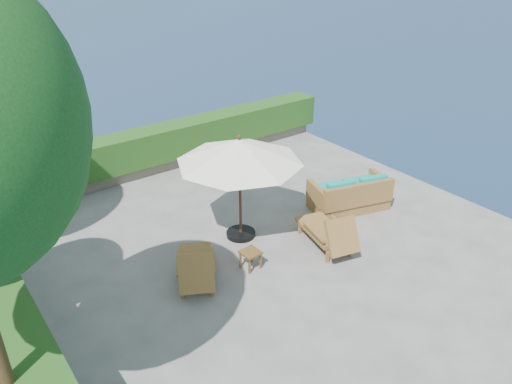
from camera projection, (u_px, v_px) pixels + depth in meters
ground at (266, 249)px, 11.77m from camera, size 12.00×12.00×0.00m
foundation at (265, 301)px, 12.48m from camera, size 12.00×12.00×3.00m
ocean at (265, 344)px, 13.15m from camera, size 600.00×600.00×0.00m
planter_wall_far at (157, 164)px, 15.67m from camera, size 12.00×0.60×0.36m
planter_wall_left at (13, 348)px, 8.72m from camera, size 0.60×12.00×0.36m
hedge_far at (155, 144)px, 15.36m from camera, size 12.40×0.90×1.00m
hedge_left at (4, 319)px, 8.41m from camera, size 0.90×12.40×1.00m
patio_umbrella at (239, 152)px, 11.27m from camera, size 2.96×2.96×2.65m
lounge_left at (196, 266)px, 10.48m from camera, size 1.46×1.87×1.00m
lounge_right at (329, 232)px, 11.63m from camera, size 1.14×1.93×1.04m
side_table at (251, 254)px, 10.96m from camera, size 0.43×0.43×0.43m
wicker_loveseat at (350, 196)px, 13.32m from camera, size 2.27×1.58×1.01m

